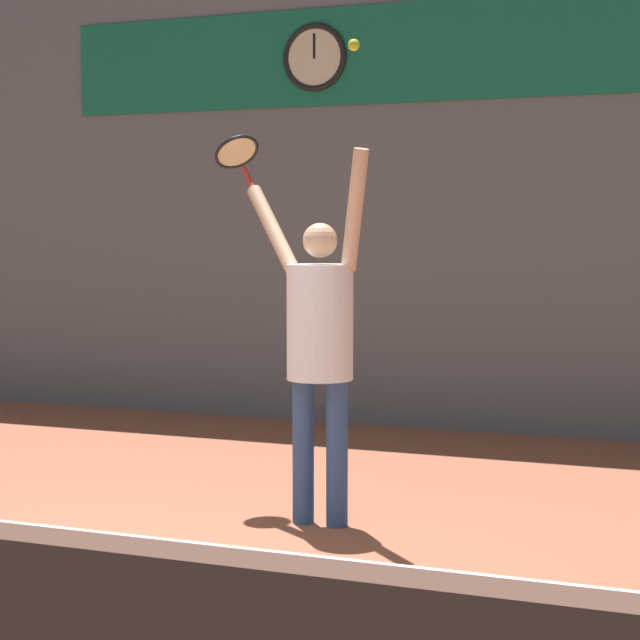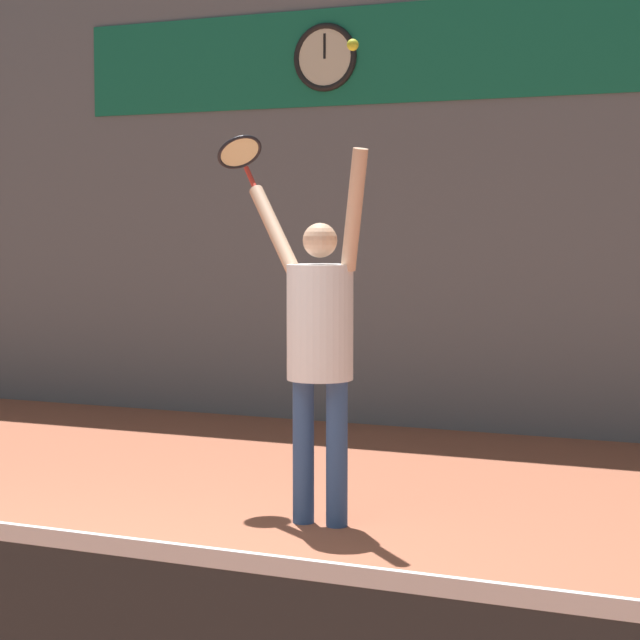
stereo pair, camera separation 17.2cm
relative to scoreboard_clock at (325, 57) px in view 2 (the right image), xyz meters
name	(u,v)px [view 2 (the right image)]	position (x,y,z in m)	size (l,w,h in m)	color
ground_plane	(18,617)	(0.82, -5.58, -3.34)	(18.00, 18.00, 0.00)	#9E563D
back_wall	(413,149)	(0.82, 0.08, -0.84)	(18.00, 0.10, 5.00)	slate
sponsor_banner	(411,52)	(0.82, 0.02, 0.00)	(6.61, 0.02, 0.87)	#146B4C
scoreboard_clock	(325,57)	(0.00, 0.00, 0.00)	(0.62, 0.06, 0.62)	beige
tennis_player	(319,335)	(1.42, -3.47, -2.19)	(0.99, 0.59, 2.25)	#2D4C7F
tennis_racket	(240,154)	(0.67, -3.02, -1.07)	(0.39, 0.39, 0.37)	red
tennis_ball	(353,45)	(1.70, -3.63, -0.52)	(0.07, 0.07, 0.07)	#CCDB2D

